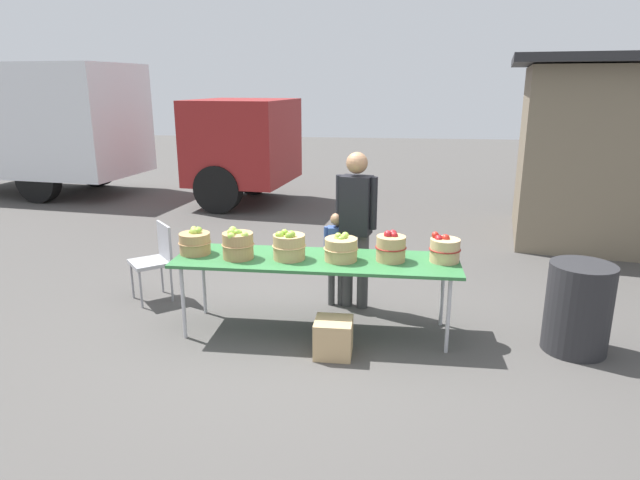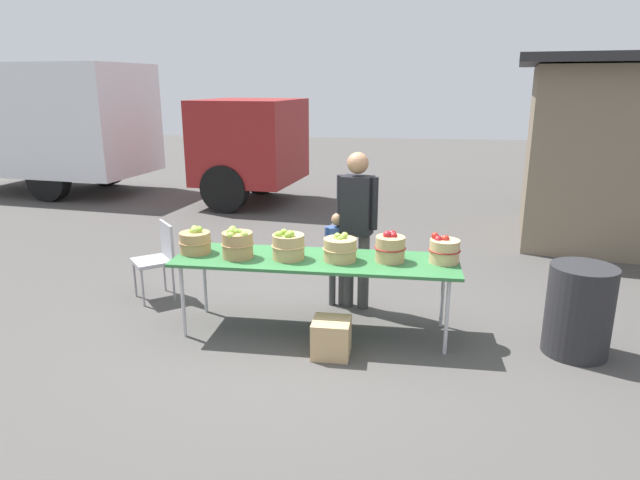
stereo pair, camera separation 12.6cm
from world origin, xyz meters
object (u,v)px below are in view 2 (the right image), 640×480
at_px(vendor_adult, 357,219).
at_px(box_truck, 93,125).
at_px(apple_basket_red_0, 390,248).
at_px(market_table, 315,262).
at_px(apple_basket_green_2, 288,246).
at_px(apple_basket_green_3, 340,248).
at_px(folding_chair, 158,254).
at_px(apple_basket_green_1, 237,244).
at_px(apple_basket_green_0, 195,241).
at_px(child_customer, 337,252).
at_px(produce_crate, 331,338).
at_px(trash_barrel, 579,310).
at_px(apple_basket_red_1, 444,250).

xyz_separation_m(vendor_adult, box_truck, (-6.13, 5.59, 0.50)).
bearing_deg(apple_basket_red_0, market_table, -177.56).
xyz_separation_m(apple_basket_green_2, apple_basket_red_0, (0.96, 0.07, 0.00)).
bearing_deg(vendor_adult, apple_basket_green_3, 94.51).
bearing_deg(folding_chair, apple_basket_green_3, 32.66).
height_order(apple_basket_green_1, vendor_adult, vendor_adult).
distance_m(apple_basket_green_0, child_customer, 1.51).
bearing_deg(produce_crate, trash_barrel, 9.61).
bearing_deg(child_customer, apple_basket_green_1, 33.41).
bearing_deg(vendor_adult, produce_crate, 96.60).
relative_size(vendor_adult, child_customer, 1.62).
bearing_deg(trash_barrel, apple_basket_red_0, 175.58).
distance_m(apple_basket_green_2, apple_basket_green_3, 0.49).
xyz_separation_m(apple_basket_green_3, produce_crate, (-0.02, -0.45, -0.70)).
relative_size(box_truck, folding_chair, 9.19).
bearing_deg(apple_basket_green_1, apple_basket_green_2, 4.10).
height_order(apple_basket_red_1, box_truck, box_truck).
distance_m(apple_basket_green_3, apple_basket_red_1, 0.96).
relative_size(apple_basket_green_2, child_customer, 0.31).
relative_size(apple_basket_green_1, vendor_adult, 0.18).
bearing_deg(vendor_adult, box_truck, -29.94).
distance_m(apple_basket_green_3, child_customer, 0.77).
relative_size(apple_basket_red_0, apple_basket_red_1, 0.99).
height_order(apple_basket_green_2, child_customer, apple_basket_green_2).
bearing_deg(box_truck, child_customer, -36.35).
bearing_deg(folding_chair, apple_basket_red_0, 36.54).
relative_size(market_table, produce_crate, 8.10).
relative_size(vendor_adult, folding_chair, 1.96).
distance_m(apple_basket_green_0, apple_basket_green_3, 1.43).
distance_m(apple_basket_green_1, apple_basket_red_1, 1.94).
height_order(apple_basket_green_2, box_truck, box_truck).
height_order(apple_basket_green_0, box_truck, box_truck).
bearing_deg(apple_basket_green_0, market_table, -1.08).
distance_m(apple_basket_green_0, trash_barrel, 3.62).
bearing_deg(apple_basket_green_0, produce_crate, -19.18).
bearing_deg(market_table, apple_basket_green_0, 178.92).
bearing_deg(apple_basket_green_1, folding_chair, 148.32).
xyz_separation_m(market_table, vendor_adult, (0.33, 0.68, 0.28)).
relative_size(apple_basket_red_0, box_truck, 0.04).
distance_m(apple_basket_red_0, trash_barrel, 1.76).
bearing_deg(market_table, box_truck, 132.77).
xyz_separation_m(apple_basket_green_0, vendor_adult, (1.53, 0.65, 0.13)).
bearing_deg(box_truck, trash_barrel, -31.02).
height_order(apple_basket_green_3, apple_basket_red_1, apple_basket_red_1).
height_order(apple_basket_red_1, trash_barrel, apple_basket_red_1).
xyz_separation_m(apple_basket_green_0, apple_basket_green_1, (0.46, -0.10, 0.02)).
xyz_separation_m(apple_basket_red_1, folding_chair, (-3.08, 0.56, -0.36)).
height_order(apple_basket_green_3, child_customer, child_customer).
bearing_deg(trash_barrel, box_truck, 142.14).
distance_m(apple_basket_green_2, trash_barrel, 2.69).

